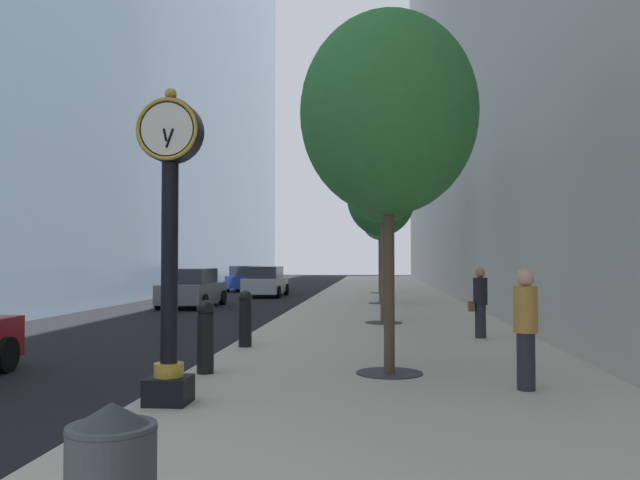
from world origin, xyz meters
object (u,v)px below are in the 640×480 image
(street_clock, at_px, (170,230))
(car_silver_trailing, at_px, (266,282))
(street_tree_mid_far, at_px, (381,197))
(street_tree_mid_near, at_px, (383,176))
(bollard_third, at_px, (205,335))
(bollard_fourth, at_px, (245,317))
(car_blue_far, at_px, (246,279))
(street_tree_near, at_px, (389,114))
(pedestrian_walking, at_px, (480,301))
(pedestrian_by_clock, at_px, (526,325))
(street_tree_far, at_px, (380,218))
(car_grey_mid, at_px, (192,288))

(street_clock, relative_size, car_silver_trailing, 0.92)
(street_tree_mid_far, distance_m, car_silver_trailing, 10.08)
(street_tree_mid_near, height_order, car_silver_trailing, street_tree_mid_near)
(bollard_third, distance_m, street_tree_mid_far, 17.83)
(bollard_fourth, relative_size, car_blue_far, 0.29)
(bollard_fourth, distance_m, car_silver_trailing, 21.05)
(street_tree_near, height_order, car_silver_trailing, street_tree_near)
(bollard_third, bearing_deg, pedestrian_walking, 44.82)
(pedestrian_walking, relative_size, car_blue_far, 0.41)
(bollard_third, height_order, car_silver_trailing, car_silver_trailing)
(bollard_fourth, bearing_deg, street_clock, -88.78)
(street_tree_near, bearing_deg, street_tree_mid_far, 90.00)
(pedestrian_walking, bearing_deg, street_clock, -124.62)
(car_blue_far, bearing_deg, street_tree_near, -74.03)
(bollard_fourth, distance_m, street_tree_mid_far, 14.74)
(street_tree_mid_far, xyz_separation_m, pedestrian_by_clock, (1.94, -18.05, -3.62))
(street_tree_mid_near, xyz_separation_m, street_tree_far, (-0.00, 16.88, -0.21))
(pedestrian_by_clock, bearing_deg, bollard_third, 169.48)
(street_tree_mid_far, relative_size, pedestrian_walking, 3.71)
(car_blue_far, distance_m, car_silver_trailing, 6.33)
(bollard_fourth, bearing_deg, pedestrian_by_clock, -39.95)
(street_tree_mid_near, distance_m, street_tree_far, 16.88)
(street_clock, xyz_separation_m, street_tree_far, (2.91, 27.81, 1.90))
(street_tree_near, xyz_separation_m, street_tree_far, (-0.00, 25.32, -0.14))
(bollard_third, height_order, street_tree_mid_far, street_tree_mid_far)
(car_grey_mid, relative_size, car_blue_far, 1.12)
(bollard_fourth, distance_m, street_tree_near, 5.62)
(street_tree_mid_far, relative_size, car_silver_trailing, 1.38)
(street_clock, height_order, car_silver_trailing, street_clock)
(bollard_fourth, height_order, street_tree_near, street_tree_near)
(bollard_fourth, bearing_deg, street_tree_far, 82.27)
(pedestrian_walking, height_order, car_grey_mid, pedestrian_walking)
(bollard_third, xyz_separation_m, pedestrian_by_clock, (4.97, -0.92, 0.29))
(street_clock, height_order, bollard_third, street_clock)
(bollard_fourth, relative_size, pedestrian_by_clock, 0.69)
(street_tree_near, relative_size, street_tree_mid_far, 0.96)
(street_tree_far, relative_size, car_silver_trailing, 1.20)
(street_tree_mid_far, xyz_separation_m, pedestrian_walking, (2.27, -11.86, -3.67))
(street_clock, height_order, pedestrian_walking, street_clock)
(pedestrian_walking, bearing_deg, bollard_fourth, -159.06)
(car_grey_mid, bearing_deg, pedestrian_walking, -46.68)
(street_tree_near, distance_m, car_grey_mid, 18.12)
(street_tree_mid_near, height_order, street_tree_far, street_tree_mid_near)
(pedestrian_walking, xyz_separation_m, car_blue_far, (-10.77, 24.68, -0.25))
(bollard_third, distance_m, pedestrian_by_clock, 5.06)
(street_clock, distance_m, bollard_fourth, 5.72)
(street_tree_near, bearing_deg, street_tree_far, 90.00)
(car_grey_mid, bearing_deg, street_clock, -74.62)
(bollard_third, relative_size, street_tree_mid_near, 0.21)
(pedestrian_walking, distance_m, pedestrian_by_clock, 6.20)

